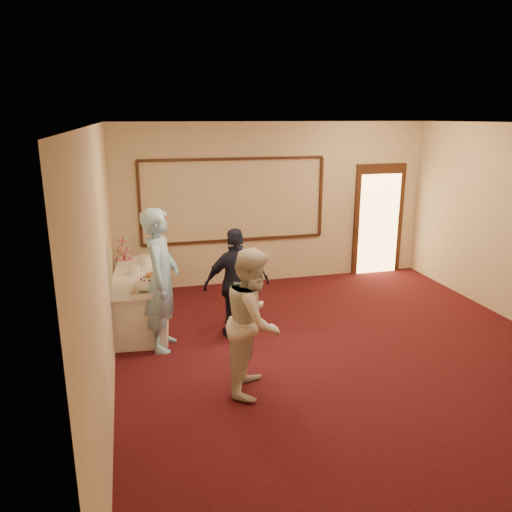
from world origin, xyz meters
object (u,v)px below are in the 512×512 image
at_px(cupcake_stand, 123,250).
at_px(man, 161,280).
at_px(buffet_table, 143,298).
at_px(guest, 237,284).
at_px(tart, 153,276).
at_px(plate_stack_b, 146,261).
at_px(plate_stack_a, 135,270).
at_px(woman, 254,321).
at_px(pavlova_tray, 148,287).

height_order(cupcake_stand, man, man).
relative_size(buffet_table, guest, 1.41).
bearing_deg(guest, tart, -31.29).
xyz_separation_m(cupcake_stand, plate_stack_b, (0.35, -0.49, -0.07)).
bearing_deg(tart, plate_stack_a, 139.83).
height_order(cupcake_stand, plate_stack_b, cupcake_stand).
xyz_separation_m(buffet_table, man, (0.24, -0.98, 0.59)).
bearing_deg(woman, guest, 18.29).
xyz_separation_m(pavlova_tray, guest, (1.22, -0.02, -0.06)).
height_order(plate_stack_a, woman, woman).
bearing_deg(plate_stack_b, woman, -68.91).
distance_m(pavlova_tray, plate_stack_a, 0.91).
bearing_deg(guest, buffet_table, -34.33).
height_order(plate_stack_a, plate_stack_b, plate_stack_b).
height_order(buffet_table, woman, woman).
xyz_separation_m(plate_stack_b, woman, (1.07, -2.77, -0.01)).
relative_size(pavlova_tray, cupcake_stand, 1.45).
distance_m(buffet_table, pavlova_tray, 1.00).
relative_size(cupcake_stand, woman, 0.26).
bearing_deg(cupcake_stand, plate_stack_a, -80.37).
height_order(buffet_table, cupcake_stand, cupcake_stand).
height_order(plate_stack_b, tart, plate_stack_b).
bearing_deg(buffet_table, guest, -34.57).
height_order(pavlova_tray, plate_stack_b, pavlova_tray).
bearing_deg(man, plate_stack_b, 21.24).
bearing_deg(woman, buffet_table, 49.85).
distance_m(plate_stack_a, man, 1.06).
xyz_separation_m(cupcake_stand, plate_stack_a, (0.16, -0.92, -0.08)).
xyz_separation_m(man, woman, (0.93, -1.35, -0.13)).
height_order(pavlova_tray, man, man).
bearing_deg(woman, cupcake_stand, 46.63).
relative_size(buffet_table, pavlova_tray, 3.59).
distance_m(plate_stack_b, woman, 2.97).
distance_m(plate_stack_a, woman, 2.66).
xyz_separation_m(buffet_table, guest, (1.29, -0.89, 0.41)).
xyz_separation_m(cupcake_stand, guest, (1.54, -1.83, -0.12)).
height_order(pavlova_tray, plate_stack_a, pavlova_tray).
bearing_deg(plate_stack_a, plate_stack_b, 65.77).
distance_m(man, woman, 1.64).
height_order(buffet_table, guest, guest).
distance_m(plate_stack_b, tart, 0.65).
distance_m(buffet_table, plate_stack_a, 0.47).
relative_size(plate_stack_b, woman, 0.13).
bearing_deg(plate_stack_a, guest, -33.29).
relative_size(pavlova_tray, tart, 2.41).
bearing_deg(plate_stack_b, pavlova_tray, -91.42).
distance_m(pavlova_tray, guest, 1.23).
distance_m(tart, man, 0.80).
relative_size(pavlova_tray, man, 0.32).
bearing_deg(buffet_table, woman, -63.35).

